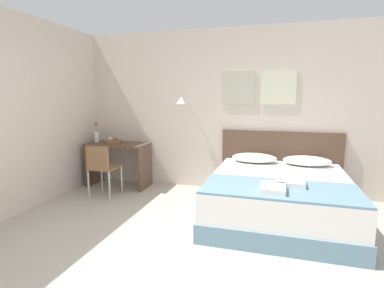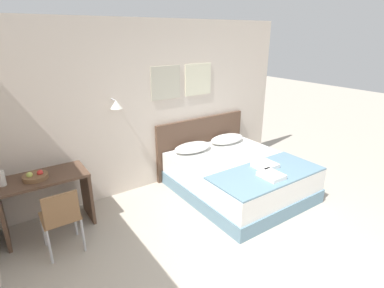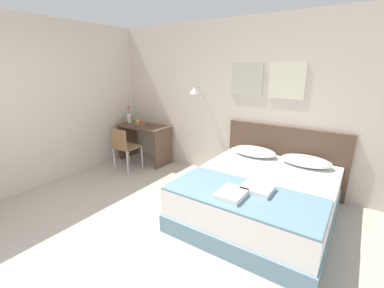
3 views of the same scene
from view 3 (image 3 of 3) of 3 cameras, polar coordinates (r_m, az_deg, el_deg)
The scene contains 13 objects.
ground_plane at distance 2.98m, azimuth -21.97°, elevation -24.29°, with size 24.00×24.00×0.00m, color #B2A899.
wall_back at distance 4.53m, azimuth 7.89°, elevation 9.44°, with size 5.36×0.31×2.65m.
bed at distance 3.51m, azimuth 14.75°, elevation -11.38°, with size 1.73×1.97×0.56m.
headboard at distance 4.32m, azimuth 19.56°, elevation -2.97°, with size 1.85×0.06×1.02m.
pillow_left at distance 4.14m, azimuth 13.66°, elevation -1.61°, with size 0.68×0.38×0.14m.
pillow_right at distance 3.96m, azimuth 24.00°, elevation -3.48°, with size 0.68×0.38×0.14m.
throw_blanket at distance 2.90m, azimuth 11.29°, elevation -10.93°, with size 1.67×0.79×0.02m.
folded_towel_near_foot at distance 2.96m, azimuth 14.34°, elevation -9.60°, with size 0.32×0.29×0.06m.
folded_towel_mid_bed at distance 2.79m, azimuth 8.84°, elevation -10.97°, with size 0.26×0.33×0.06m.
desk at distance 5.34m, azimuth -10.52°, elevation 1.54°, with size 1.04×0.54×0.76m.
desk_chair at distance 4.92m, azimuth -14.94°, elevation -0.35°, with size 0.41×0.41×0.82m.
fruit_bowl at distance 5.32m, azimuth -11.43°, elevation 4.49°, with size 0.29×0.29×0.11m.
flower_vase at distance 5.56m, azimuth -13.79°, elevation 5.81°, with size 0.08×0.08×0.35m.
Camera 3 is at (1.99, -1.13, 1.91)m, focal length 24.00 mm.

